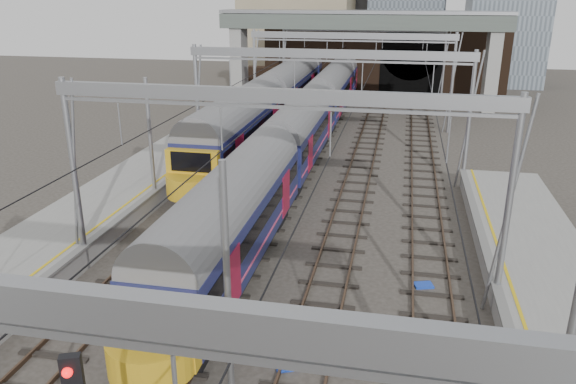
# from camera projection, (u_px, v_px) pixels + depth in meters

# --- Properties ---
(tracks) EXTENTS (14.40, 80.00, 0.22)m
(tracks) POSITION_uv_depth(u_px,v_px,m) (306.00, 220.00, 28.58)
(tracks) COLOR #4C3828
(tracks) RESTS_ON ground
(overhead_line) EXTENTS (16.80, 80.00, 8.00)m
(overhead_line) POSITION_uv_depth(u_px,v_px,m) (327.00, 73.00, 32.34)
(overhead_line) COLOR gray
(overhead_line) RESTS_ON ground
(retaining_wall) EXTENTS (28.00, 2.75, 9.00)m
(retaining_wall) POSITION_uv_depth(u_px,v_px,m) (378.00, 56.00, 60.90)
(retaining_wall) COLOR #312015
(retaining_wall) RESTS_ON ground
(overbridge) EXTENTS (28.00, 3.00, 9.25)m
(overbridge) POSITION_uv_depth(u_px,v_px,m) (362.00, 32.00, 54.70)
(overbridge) COLOR gray
(overbridge) RESTS_ON ground
(train_main) EXTENTS (2.67, 61.79, 4.64)m
(train_main) POSITION_uv_depth(u_px,v_px,m) (319.00, 108.00, 43.81)
(train_main) COLOR black
(train_main) RESTS_ON ground
(train_second) EXTENTS (2.91, 50.52, 4.97)m
(train_second) POSITION_uv_depth(u_px,v_px,m) (289.00, 88.00, 52.01)
(train_second) COLOR black
(train_second) RESTS_ON ground
(equip_cover_b) EXTENTS (0.89, 0.78, 0.09)m
(equip_cover_b) POSITION_uv_depth(u_px,v_px,m) (287.00, 366.00, 17.46)
(equip_cover_b) COLOR blue
(equip_cover_b) RESTS_ON ground
(equip_cover_c) EXTENTS (0.85, 0.70, 0.09)m
(equip_cover_c) POSITION_uv_depth(u_px,v_px,m) (423.00, 285.00, 22.24)
(equip_cover_c) COLOR blue
(equip_cover_c) RESTS_ON ground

